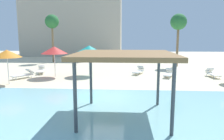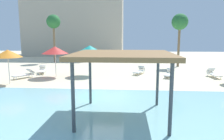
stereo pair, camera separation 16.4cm
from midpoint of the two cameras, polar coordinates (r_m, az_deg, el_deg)
The scene contains 14 objects.
ground_plane at distance 13.05m, azimuth -2.62°, elevation -7.00°, with size 80.00×80.00×0.00m, color beige.
lagoon_water at distance 8.17m, azimuth -6.91°, elevation -16.95°, with size 44.00×13.50×0.04m, color #8CC6CC.
shade_pavilion at distance 9.18m, azimuth 2.77°, elevation 3.52°, with size 4.21×4.21×2.89m.
beach_umbrella_red_1 at distance 19.66m, azimuth -15.44°, elevation 5.16°, with size 2.33×2.33×2.72m.
beach_umbrella_orange_2 at distance 17.73m, azimuth -26.58°, elevation 3.95°, with size 2.11×2.11×2.62m.
beach_umbrella_teal_3 at distance 19.78m, azimuth -6.41°, elevation 5.63°, with size 2.34×2.34×2.78m.
lounge_chair_0 at distance 20.05m, azimuth -22.75°, elevation -1.09°, with size 1.53×1.92×0.74m.
lounge_chair_1 at distance 21.04m, azimuth 25.09°, elevation -0.81°, with size 0.73×1.93×0.74m.
lounge_chair_2 at distance 19.72m, azimuth 14.70°, elevation -0.85°, with size 1.22×1.99×0.74m.
lounge_chair_3 at distance 22.08m, azimuth -18.65°, elevation -0.01°, with size 1.13×1.99×0.74m.
lounge_chair_4 at distance 20.76m, azimuth 6.97°, elevation -0.14°, with size 1.30×1.98×0.74m.
palm_tree_0 at distance 31.10m, azimuth -15.93°, elevation 12.09°, with size 1.90×1.90×6.60m.
palm_tree_1 at distance 26.78m, azimuth 17.22°, elevation 11.91°, with size 1.90×1.90×6.26m.
hotel_block_0 at distance 43.15m, azimuth -10.18°, elevation 13.75°, with size 18.19×9.25×14.63m, color #B2A893.
Camera 1 is at (1.34, -12.47, 3.58)m, focal length 34.13 mm.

